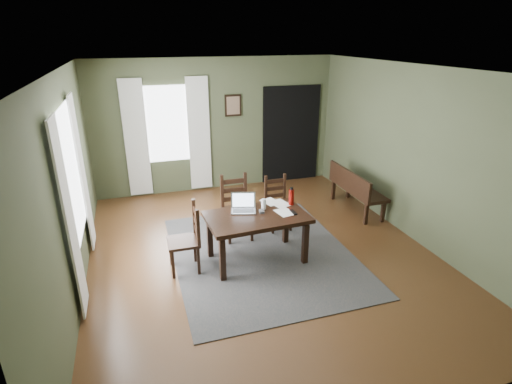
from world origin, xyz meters
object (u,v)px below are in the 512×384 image
object	(u,v)px
chair_back_right	(278,203)
chair_end	(187,239)
chair_back_left	(236,208)
laptop	(243,206)
dining_table	(257,221)
water_bottle	(291,197)
bench	(355,187)

from	to	relation	value
chair_back_right	chair_end	bearing A→B (deg)	-152.80
chair_back_left	chair_back_right	bearing A→B (deg)	8.37
chair_back_right	laptop	distance (m)	1.10
dining_table	water_bottle	bearing A→B (deg)	15.67
chair_back_left	chair_back_right	xyz separation A→B (m)	(0.75, 0.11, -0.06)
chair_end	water_bottle	xyz separation A→B (m)	(1.60, 0.17, 0.37)
dining_table	bench	size ratio (longest dim) A/B	1.04
dining_table	bench	bearing A→B (deg)	23.58
chair_back_right	laptop	size ratio (longest dim) A/B	2.14
chair_back_right	laptop	bearing A→B (deg)	-140.11
bench	water_bottle	bearing A→B (deg)	119.59
chair_end	chair_back_left	bearing A→B (deg)	131.11
laptop	water_bottle	world-z (taller)	water_bottle
dining_table	chair_back_right	xyz separation A→B (m)	(0.66, 0.91, -0.19)
dining_table	chair_end	world-z (taller)	chair_end
chair_end	water_bottle	size ratio (longest dim) A/B	3.55
dining_table	chair_back_right	distance (m)	1.14
chair_end	chair_back_right	world-z (taller)	chair_end
bench	laptop	size ratio (longest dim) A/B	3.33
laptop	water_bottle	xyz separation A→B (m)	(0.74, -0.03, 0.06)
chair_end	water_bottle	bearing A→B (deg)	97.19
dining_table	laptop	xyz separation A→B (m)	(-0.13, 0.24, 0.15)
chair_back_right	laptop	xyz separation A→B (m)	(-0.79, -0.68, 0.34)
laptop	water_bottle	size ratio (longest dim) A/B	1.54
dining_table	chair_end	size ratio (longest dim) A/B	1.51
chair_back_left	chair_back_right	distance (m)	0.76
bench	dining_table	bearing A→B (deg)	116.94
water_bottle	laptop	bearing A→B (deg)	177.88
bench	chair_back_right	bearing A→B (deg)	98.53
dining_table	chair_back_right	bearing A→B (deg)	50.76
bench	chair_end	bearing A→B (deg)	108.84
chair_back_right	water_bottle	world-z (taller)	water_bottle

